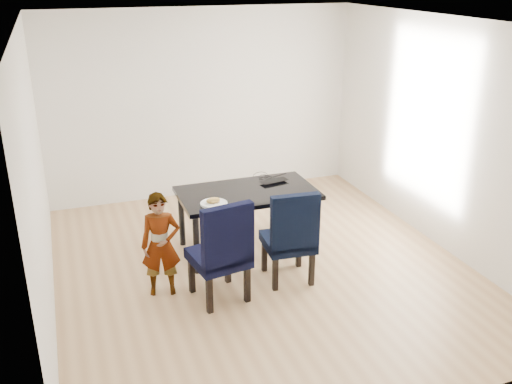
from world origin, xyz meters
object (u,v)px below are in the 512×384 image
object	(u,v)px
chair_right	(288,234)
plate	(214,203)
dining_table	(248,220)
chair_left	(218,249)
child	(161,245)
laptop	(272,180)

from	to	relation	value
chair_right	plate	bearing A→B (deg)	144.57
dining_table	chair_left	distance (m)	1.14
dining_table	chair_right	bearing A→B (deg)	-77.26
child	plate	distance (m)	0.81
chair_left	plate	xyz separation A→B (m)	(0.15, 0.68, 0.21)
plate	laptop	size ratio (longest dim) A/B	0.88
dining_table	chair_left	xyz separation A→B (m)	(-0.63, -0.93, 0.18)
plate	child	bearing A→B (deg)	-149.46
child	plate	world-z (taller)	child
chair_left	chair_right	size ratio (longest dim) A/B	1.04
plate	laptop	distance (m)	0.98
chair_left	plate	distance (m)	0.73
chair_right	laptop	size ratio (longest dim) A/B	3.10
chair_left	child	bearing A→B (deg)	142.75
laptop	chair_left	bearing A→B (deg)	37.32
dining_table	child	xyz separation A→B (m)	(-1.16, -0.65, 0.18)
plate	laptop	bearing A→B (deg)	27.89
chair_right	child	world-z (taller)	child
dining_table	plate	distance (m)	0.66
child	laptop	distance (m)	1.78
plate	laptop	xyz separation A→B (m)	(0.87, 0.46, 0.01)
child	plate	xyz separation A→B (m)	(0.68, 0.40, 0.20)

